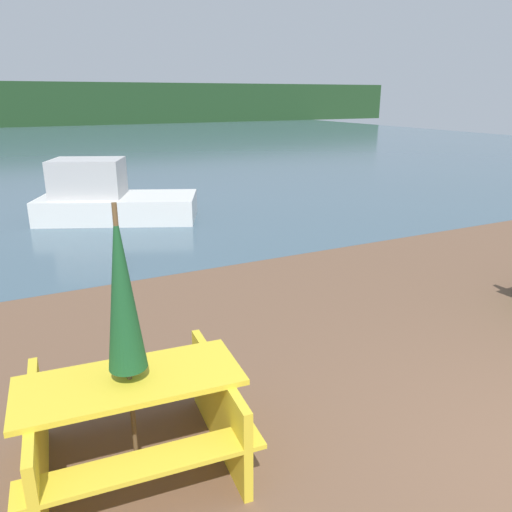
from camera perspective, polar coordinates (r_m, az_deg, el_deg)
water at (r=32.82m, az=-20.77°, el=11.88°), size 60.00×50.00×0.00m
far_treeline at (r=52.63m, az=-23.73°, el=15.61°), size 80.00×1.60×4.00m
picnic_table_yellow at (r=4.13m, az=-13.90°, el=-17.19°), size 1.78×1.52×0.79m
umbrella_darkgreen at (r=3.65m, az=-15.09°, el=-3.86°), size 0.28×0.28×2.13m
boat at (r=12.23m, az=-16.44°, el=6.34°), size 3.91×2.90×1.42m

